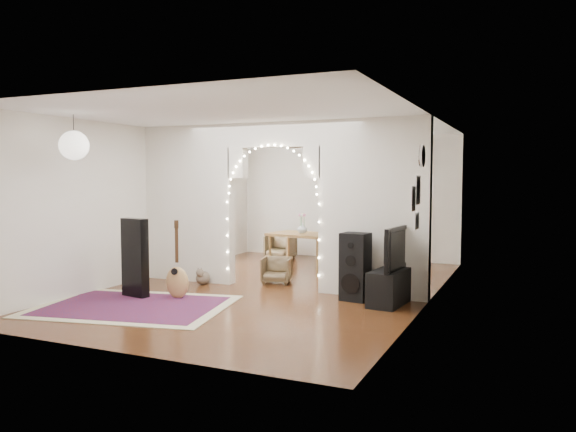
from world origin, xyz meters
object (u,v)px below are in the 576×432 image
at_px(floor_speaker, 355,267).
at_px(dining_table, 302,237).
at_px(dining_chair_right, 277,270).
at_px(media_console, 391,286).
at_px(bookcase, 356,228).
at_px(acoustic_guitar, 177,270).
at_px(dining_chair_left, 280,247).

height_order(floor_speaker, dining_table, floor_speaker).
xyz_separation_m(floor_speaker, dining_chair_right, (-1.62, 0.73, -0.27)).
relative_size(media_console, bookcase, 0.72).
relative_size(bookcase, dining_chair_right, 2.81).
bearing_deg(bookcase, acoustic_guitar, -129.94).
height_order(floor_speaker, dining_chair_left, floor_speaker).
height_order(media_console, dining_table, dining_table).
bearing_deg(dining_chair_right, floor_speaker, -38.26).
bearing_deg(media_console, dining_chair_right, 167.18).
bearing_deg(bookcase, floor_speaker, -98.05).
distance_m(floor_speaker, dining_table, 2.51).
xyz_separation_m(dining_chair_left, dining_chair_right, (1.13, -2.63, -0.04)).
bearing_deg(dining_chair_left, dining_chair_right, -67.35).
height_order(dining_chair_left, dining_chair_right, dining_chair_left).
bearing_deg(floor_speaker, dining_table, 137.03).
bearing_deg(media_console, bookcase, 119.72).
xyz_separation_m(media_console, bookcase, (-1.71, 3.88, 0.45)).
distance_m(dining_chair_left, dining_chair_right, 2.86).
bearing_deg(dining_table, acoustic_guitar, -97.33).
height_order(dining_table, dining_chair_right, dining_table).
height_order(floor_speaker, bookcase, bookcase).
relative_size(acoustic_guitar, dining_table, 0.76).
height_order(floor_speaker, media_console, floor_speaker).
bearing_deg(bookcase, media_console, -91.09).
relative_size(floor_speaker, dining_chair_left, 1.69).
height_order(dining_table, dining_chair_left, dining_table).
height_order(media_console, dining_chair_right, media_console).
xyz_separation_m(floor_speaker, media_console, (0.54, 0.00, -0.25)).
relative_size(media_console, dining_chair_right, 2.02).
distance_m(media_console, dining_table, 2.92).
relative_size(dining_table, dining_chair_right, 2.65).
distance_m(media_console, bookcase, 4.26).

